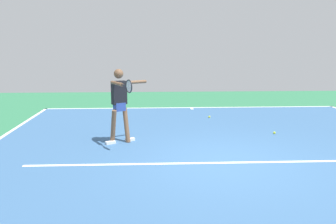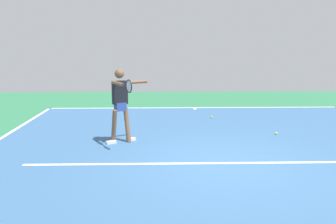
{
  "view_description": "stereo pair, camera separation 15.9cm",
  "coord_description": "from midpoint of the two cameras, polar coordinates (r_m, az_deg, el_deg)",
  "views": [
    {
      "loc": [
        1.49,
        6.97,
        2.41
      ],
      "look_at": [
        1.13,
        -0.79,
        0.9
      ],
      "focal_mm": 38.71,
      "sensor_mm": 36.0,
      "label": 1
    },
    {
      "loc": [
        1.33,
        6.98,
        2.41
      ],
      "look_at": [
        1.13,
        -0.79,
        0.9
      ],
      "focal_mm": 38.71,
      "sensor_mm": 36.0,
      "label": 2
    }
  ],
  "objects": [
    {
      "name": "ground_plane",
      "position": [
        7.52,
        9.49,
        -7.87
      ],
      "size": [
        21.19,
        21.19,
        0.0
      ],
      "primitive_type": "plane",
      "color": "#2D754C"
    },
    {
      "name": "court_surface",
      "position": [
        7.52,
        9.49,
        -7.85
      ],
      "size": [
        10.79,
        12.54,
        0.0
      ],
      "primitive_type": "cube",
      "color": "#38608E",
      "rests_on": "ground_plane"
    },
    {
      "name": "court_line_baseline_near",
      "position": [
        13.49,
        4.51,
        0.69
      ],
      "size": [
        10.79,
        0.1,
        0.01
      ],
      "primitive_type": "cube",
      "color": "white",
      "rests_on": "ground_plane"
    },
    {
      "name": "court_line_service",
      "position": [
        7.48,
        9.54,
        -7.93
      ],
      "size": [
        8.09,
        0.1,
        0.01
      ],
      "primitive_type": "cube",
      "color": "white",
      "rests_on": "ground_plane"
    },
    {
      "name": "court_line_centre_mark",
      "position": [
        13.29,
        4.6,
        0.53
      ],
      "size": [
        0.1,
        0.3,
        0.01
      ],
      "primitive_type": "cube",
      "color": "white",
      "rests_on": "ground_plane"
    },
    {
      "name": "tennis_player",
      "position": [
        8.68,
        -6.91,
        1.82
      ],
      "size": [
        1.01,
        1.4,
        1.8
      ],
      "rotation": [
        0.0,
        0.0,
        0.51
      ],
      "color": "brown",
      "rests_on": "ground_plane"
    },
    {
      "name": "tennis_ball_near_service_line",
      "position": [
        11.73,
        7.29,
        -0.79
      ],
      "size": [
        0.07,
        0.07,
        0.07
      ],
      "primitive_type": "sphere",
      "color": "yellow",
      "rests_on": "ground_plane"
    },
    {
      "name": "tennis_ball_by_sideline",
      "position": [
        10.02,
        17.11,
        -3.23
      ],
      "size": [
        0.07,
        0.07,
        0.07
      ],
      "primitive_type": "sphere",
      "color": "#CCE033",
      "rests_on": "ground_plane"
    }
  ]
}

